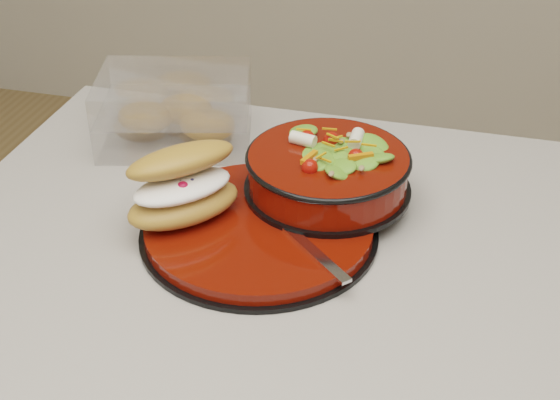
% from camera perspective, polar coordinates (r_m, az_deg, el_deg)
% --- Properties ---
extents(dinner_plate, '(0.28, 0.28, 0.02)m').
position_cam_1_polar(dinner_plate, '(0.90, -1.52, -2.11)').
color(dinner_plate, black).
rests_on(dinner_plate, island_counter).
extents(salad_bowl, '(0.20, 0.20, 0.09)m').
position_cam_1_polar(salad_bowl, '(0.93, 3.53, 2.42)').
color(salad_bowl, black).
rests_on(salad_bowl, dinner_plate).
extents(croissant, '(0.15, 0.16, 0.08)m').
position_cam_1_polar(croissant, '(0.89, -7.01, 1.04)').
color(croissant, '#C58A3C').
rests_on(croissant, dinner_plate).
extents(fork, '(0.14, 0.13, 0.00)m').
position_cam_1_polar(fork, '(0.87, 1.25, -2.69)').
color(fork, silver).
rests_on(fork, dinner_plate).
extents(pastry_box, '(0.24, 0.20, 0.09)m').
position_cam_1_polar(pastry_box, '(1.09, -7.64, 6.52)').
color(pastry_box, white).
rests_on(pastry_box, island_counter).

